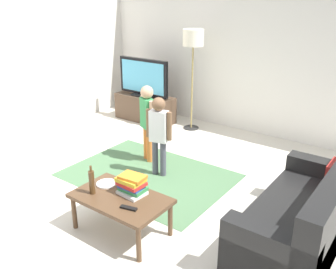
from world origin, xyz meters
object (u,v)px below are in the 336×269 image
Objects in this scene: tv_remote at (129,208)px; coffee_table at (121,201)px; couch at (307,220)px; child_center at (159,130)px; child_near_tv at (147,117)px; book_stack at (132,185)px; bottle at (92,182)px; plate at (106,184)px; tv at (143,78)px; floor_lamp at (193,43)px; tv_stand at (145,108)px.

coffee_table is at bearing 137.76° from tv_remote.
couch is 1.63× the size of child_center.
child_near_tv reaches higher than tv_remote.
book_stack is 0.41m from bottle.
child_near_tv is at bearing 112.50° from plate.
book_stack is 1.78× the size of tv_remote.
tv is 0.61× the size of couch.
floor_lamp is 3.34m from book_stack.
plate is at bearing -176.55° from book_stack.
couch is (3.72, -2.00, 0.05)m from tv_stand.
child_center is at bearing 103.02° from tv_remote.
tv is 3.49× the size of bottle.
tv_stand is at bearing 125.72° from coffee_table.
tv_remote reaches higher than coffee_table.
tv_remote is at bearing -67.21° from floor_lamp.
plate is (-1.92, -0.82, 0.14)m from couch.
bottle reaches higher than tv_stand.
child_center is 1.27m from book_stack.
bottle is (0.19, -1.38, -0.11)m from child_center.
tv is 4.26m from couch.
book_stack reaches higher than tv_stand.
plate is at bearing 161.55° from coffee_table.
child_center is (0.65, -1.81, -0.88)m from floor_lamp.
plate is (-0.35, -0.02, -0.09)m from book_stack.
bottle is at bearing -144.05° from book_stack.
child_near_tv is at bearing 120.19° from coffee_table.
tv_remote is (0.69, -1.38, -0.24)m from child_center.
tv reaches higher than child_center.
couch is 8.18× the size of plate.
bottle reaches higher than coffee_table.
child_center reaches higher than tv_remote.
tv_stand is at bearing 134.45° from child_center.
floor_lamp is at bearing 110.06° from coffee_table.
tv_remote is (1.12, -1.66, -0.26)m from child_near_tv.
tv_stand reaches higher than coffee_table.
child_center is 3.65× the size of book_stack.
book_stack is at bearing -56.23° from child_near_tv.
child_center is (1.63, -1.66, 0.42)m from tv_stand.
tv reaches higher than bottle.
floor_lamp is at bearing 98.37° from child_near_tv.
coffee_table is (0.47, -1.26, -0.29)m from child_center.
couch is 2.16m from child_center.
tv_stand is 3.60m from coffee_table.
tv is at bearing 134.81° from child_center.
child_center reaches higher than coffee_table.
book_stack is at bearing -68.30° from floor_lamp.
child_near_tv reaches higher than bottle.
floor_lamp is at bearing 10.01° from tv.
tv reaches higher than plate.
couch is 2.18m from bottle.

